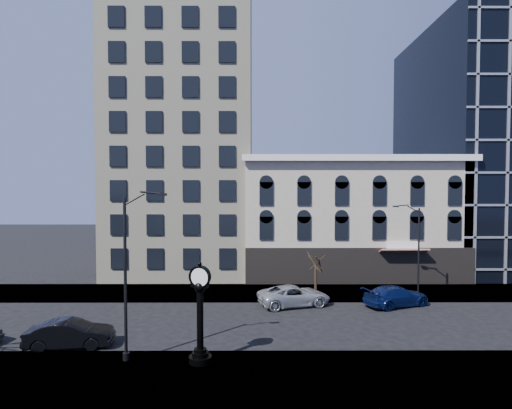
{
  "coord_description": "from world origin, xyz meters",
  "views": [
    {
      "loc": [
        1.89,
        -27.03,
        9.08
      ],
      "look_at": [
        2.0,
        4.0,
        8.0
      ],
      "focal_mm": 28.0,
      "sensor_mm": 36.0,
      "label": 1
    }
  ],
  "objects": [
    {
      "name": "ground",
      "position": [
        0.0,
        0.0,
        0.0
      ],
      "size": [
        160.0,
        160.0,
        0.0
      ],
      "primitive_type": "plane",
      "color": "black",
      "rests_on": "ground"
    },
    {
      "name": "street_lamp_far",
      "position": [
        15.16,
        6.46,
        6.11
      ],
      "size": [
        2.04,
        0.55,
        7.93
      ],
      "rotation": [
        0.0,
        0.0,
        2.98
      ],
      "color": "black",
      "rests_on": "sidewalk_far"
    },
    {
      "name": "victorian_row",
      "position": [
        12.0,
        15.89,
        6.0
      ],
      "size": [
        22.6,
        11.19,
        12.5
      ],
      "color": "#C1B49F",
      "rests_on": "ground"
    },
    {
      "name": "car_far_a",
      "position": [
        5.01,
        4.18,
        0.79
      ],
      "size": [
        6.2,
        4.08,
        1.58
      ],
      "primitive_type": "imported",
      "rotation": [
        0.0,
        0.0,
        1.85
      ],
      "color": "#A5A8AD",
      "rests_on": "ground"
    },
    {
      "name": "bare_tree_far",
      "position": [
        7.14,
        6.93,
        3.36
      ],
      "size": [
        2.51,
        2.51,
        4.31
      ],
      "color": "#302418",
      "rests_on": "sidewalk_far"
    },
    {
      "name": "cream_tower",
      "position": [
        -6.11,
        18.88,
        19.32
      ],
      "size": [
        15.9,
        15.4,
        42.5
      ],
      "color": "beige",
      "rests_on": "ground"
    },
    {
      "name": "car_far_b",
      "position": [
        13.04,
        4.04,
        0.79
      ],
      "size": [
        5.87,
        4.07,
        1.58
      ],
      "primitive_type": "imported",
      "rotation": [
        0.0,
        0.0,
        1.95
      ],
      "color": "#0C194C",
      "rests_on": "ground"
    },
    {
      "name": "sidewalk_far",
      "position": [
        0.0,
        8.0,
        0.06
      ],
      "size": [
        160.0,
        6.0,
        0.12
      ],
      "primitive_type": "cube",
      "color": "#9A968C",
      "rests_on": "ground"
    },
    {
      "name": "street_lamp_near",
      "position": [
        -4.24,
        -6.15,
        6.99
      ],
      "size": [
        2.35,
        0.56,
        9.11
      ],
      "rotation": [
        0.0,
        0.0,
        0.12
      ],
      "color": "black",
      "rests_on": "sidewalk_near"
    },
    {
      "name": "sidewalk_near",
      "position": [
        0.0,
        -8.0,
        0.06
      ],
      "size": [
        160.0,
        6.0,
        0.12
      ],
      "primitive_type": "cube",
      "color": "#9A968C",
      "rests_on": "ground"
    },
    {
      "name": "car_near_b",
      "position": [
        -8.81,
        -4.17,
        0.79
      ],
      "size": [
        4.99,
        2.36,
        1.58
      ],
      "primitive_type": "imported",
      "rotation": [
        0.0,
        0.0,
        1.72
      ],
      "color": "black",
      "rests_on": "ground"
    },
    {
      "name": "glass_office",
      "position": [
        32.0,
        20.91,
        14.0
      ],
      "size": [
        20.0,
        20.15,
        28.0
      ],
      "color": "black",
      "rests_on": "ground"
    },
    {
      "name": "street_clock",
      "position": [
        -0.95,
        -6.49,
        2.5
      ],
      "size": [
        1.19,
        1.19,
        5.26
      ],
      "rotation": [
        0.0,
        0.0,
        -0.32
      ],
      "color": "black",
      "rests_on": "sidewalk_near"
    }
  ]
}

